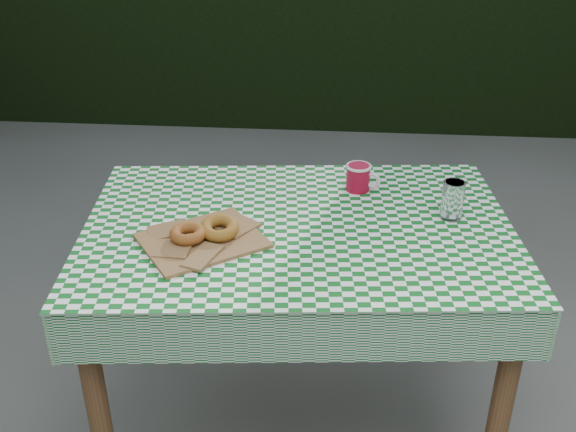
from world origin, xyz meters
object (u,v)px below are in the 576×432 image
object	(u,v)px
paper_bag	(202,239)
drinking_glass	(453,200)
coffee_mug	(358,178)
table	(297,331)

from	to	relation	value
paper_bag	drinking_glass	bearing A→B (deg)	15.83
paper_bag	coffee_mug	distance (m)	0.56
paper_bag	drinking_glass	xyz separation A→B (m)	(0.70, 0.20, 0.05)
table	coffee_mug	bearing A→B (deg)	49.63
table	drinking_glass	xyz separation A→B (m)	(0.44, 0.08, 0.44)
table	drinking_glass	size ratio (longest dim) A/B	10.46
paper_bag	coffee_mug	bearing A→B (deg)	40.11
paper_bag	drinking_glass	world-z (taller)	drinking_glass
table	drinking_glass	bearing A→B (deg)	5.21
coffee_mug	table	bearing A→B (deg)	-105.83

